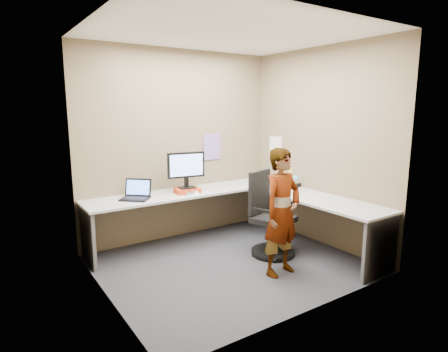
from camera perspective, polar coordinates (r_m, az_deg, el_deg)
ground at (r=4.72m, az=0.97°, el=-13.19°), size 3.00×3.00×0.00m
wall_back at (r=5.47m, az=-6.79°, el=4.67°), size 3.00×0.00×3.00m
wall_right at (r=5.36m, az=14.36°, el=4.30°), size 0.00×2.70×2.70m
wall_left at (r=3.72m, az=-18.30°, el=1.52°), size 0.00×2.70×2.70m
ceiling at (r=4.40m, az=1.09°, el=21.00°), size 3.00×3.00×0.00m
desk at (r=5.07m, az=2.57°, el=-4.49°), size 2.98×2.58×0.73m
paper_ream at (r=5.18m, az=-5.62°, el=-2.21°), size 0.36×0.29×0.07m
monitor at (r=5.14m, az=-5.78°, el=1.37°), size 0.52×0.18×0.50m
laptop at (r=4.96m, az=-13.21°, el=-2.66°), size 0.45×0.45×0.25m
trackball_mouse at (r=5.07m, az=-5.21°, el=-2.57°), size 0.12×0.08×0.07m
origami at (r=5.07m, az=-4.19°, el=-2.50°), size 0.10×0.10×0.06m
stapler at (r=5.63m, az=11.18°, el=-1.40°), size 0.16×0.07×0.05m
flower at (r=5.39m, az=10.90°, el=-0.66°), size 0.07×0.07×0.22m
calendar_purple at (r=5.74m, az=-1.81°, el=4.50°), size 0.30×0.01×0.40m
calendar_white at (r=5.99m, az=7.85°, el=4.19°), size 0.01×0.28×0.38m
sticky_note_a at (r=5.78m, az=10.07°, el=0.89°), size 0.01×0.07×0.07m
sticky_note_b at (r=5.84m, az=9.69°, el=-0.30°), size 0.01×0.07×0.07m
sticky_note_c at (r=5.76m, az=10.51°, el=-0.68°), size 0.01×0.07×0.07m
sticky_note_d at (r=5.89m, az=9.06°, el=0.81°), size 0.01×0.07×0.07m
office_chair at (r=4.91m, az=6.90°, el=-6.88°), size 0.61×0.60×1.07m
person at (r=4.29m, az=8.83°, el=-5.46°), size 0.57×0.42×1.45m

